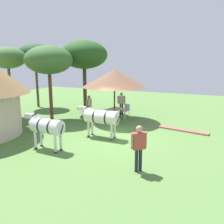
{
  "coord_description": "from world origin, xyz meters",
  "views": [
    {
      "loc": [
        -10.68,
        -5.06,
        3.8
      ],
      "look_at": [
        1.09,
        0.41,
        1.0
      ],
      "focal_mm": 38.25,
      "sensor_mm": 36.0,
      "label": 1
    }
  ],
  "objects_px": {
    "zebra_nearest_camera": "(100,117)",
    "acacia_tree_far_lawn": "(49,60)",
    "guest_behind_table": "(121,102)",
    "standing_watcher": "(139,144)",
    "patio_chair_east_end": "(126,109)",
    "zebra_by_umbrella": "(46,126)",
    "patio_chair_near_lawn": "(102,115)",
    "patio_dining_table": "(114,110)",
    "guest_beside_umbrella": "(89,105)",
    "acacia_tree_behind_hut": "(8,58)",
    "acacia_tree_left_background": "(84,55)",
    "acacia_tree_right_background": "(35,54)",
    "shade_umbrella": "(115,78)"
  },
  "relations": [
    {
      "from": "zebra_nearest_camera",
      "to": "acacia_tree_far_lawn",
      "type": "relative_size",
      "value": 0.5
    },
    {
      "from": "guest_behind_table",
      "to": "standing_watcher",
      "type": "xyz_separation_m",
      "value": [
        -8.0,
        -4.0,
        0.04
      ]
    },
    {
      "from": "patio_chair_east_end",
      "to": "zebra_by_umbrella",
      "type": "xyz_separation_m",
      "value": [
        -7.18,
        0.86,
        0.51
      ]
    },
    {
      "from": "patio_chair_east_end",
      "to": "patio_chair_near_lawn",
      "type": "distance_m",
      "value": 2.42
    },
    {
      "from": "standing_watcher",
      "to": "zebra_nearest_camera",
      "type": "relative_size",
      "value": 0.7
    },
    {
      "from": "patio_dining_table",
      "to": "guest_beside_umbrella",
      "type": "xyz_separation_m",
      "value": [
        -0.34,
        1.7,
        0.28
      ]
    },
    {
      "from": "patio_dining_table",
      "to": "acacia_tree_behind_hut",
      "type": "distance_m",
      "value": 7.98
    },
    {
      "from": "patio_chair_east_end",
      "to": "zebra_nearest_camera",
      "type": "height_order",
      "value": "zebra_nearest_camera"
    },
    {
      "from": "acacia_tree_left_background",
      "to": "guest_beside_umbrella",
      "type": "bearing_deg",
      "value": -142.27
    },
    {
      "from": "acacia_tree_far_lawn",
      "to": "acacia_tree_right_background",
      "type": "bearing_deg",
      "value": 51.98
    },
    {
      "from": "guest_beside_umbrella",
      "to": "standing_watcher",
      "type": "xyz_separation_m",
      "value": [
        -6.04,
        -5.51,
        0.07
      ]
    },
    {
      "from": "shade_umbrella",
      "to": "acacia_tree_left_background",
      "type": "xyz_separation_m",
      "value": [
        1.42,
        3.07,
        1.48
      ]
    },
    {
      "from": "patio_chair_near_lawn",
      "to": "guest_beside_umbrella",
      "type": "distance_m",
      "value": 1.65
    },
    {
      "from": "guest_behind_table",
      "to": "acacia_tree_far_lawn",
      "type": "height_order",
      "value": "acacia_tree_far_lawn"
    },
    {
      "from": "patio_chair_near_lawn",
      "to": "zebra_nearest_camera",
      "type": "bearing_deg",
      "value": -48.32
    },
    {
      "from": "standing_watcher",
      "to": "patio_dining_table",
      "type": "bearing_deg",
      "value": 77.25
    },
    {
      "from": "standing_watcher",
      "to": "zebra_by_umbrella",
      "type": "relative_size",
      "value": 0.77
    },
    {
      "from": "shade_umbrella",
      "to": "zebra_nearest_camera",
      "type": "height_order",
      "value": "shade_umbrella"
    },
    {
      "from": "patio_chair_east_end",
      "to": "acacia_tree_left_background",
      "type": "xyz_separation_m",
      "value": [
        0.27,
        3.42,
        3.67
      ]
    },
    {
      "from": "patio_chair_east_end",
      "to": "acacia_tree_left_background",
      "type": "distance_m",
      "value": 5.03
    },
    {
      "from": "guest_beside_umbrella",
      "to": "zebra_nearest_camera",
      "type": "distance_m",
      "value": 4.08
    },
    {
      "from": "shade_umbrella",
      "to": "patio_chair_near_lawn",
      "type": "xyz_separation_m",
      "value": [
        -1.16,
        0.33,
        -2.19
      ]
    },
    {
      "from": "guest_behind_table",
      "to": "acacia_tree_left_background",
      "type": "xyz_separation_m",
      "value": [
        -0.2,
        2.88,
        3.23
      ]
    },
    {
      "from": "guest_behind_table",
      "to": "patio_chair_east_end",
      "type": "bearing_deg",
      "value": 123.68
    },
    {
      "from": "acacia_tree_behind_hut",
      "to": "acacia_tree_left_background",
      "type": "distance_m",
      "value": 5.16
    },
    {
      "from": "patio_chair_east_end",
      "to": "acacia_tree_behind_hut",
      "type": "relative_size",
      "value": 0.19
    },
    {
      "from": "acacia_tree_far_lawn",
      "to": "guest_behind_table",
      "type": "bearing_deg",
      "value": -50.58
    },
    {
      "from": "acacia_tree_right_background",
      "to": "acacia_tree_far_lawn",
      "type": "height_order",
      "value": "acacia_tree_right_background"
    },
    {
      "from": "patio_dining_table",
      "to": "zebra_nearest_camera",
      "type": "xyz_separation_m",
      "value": [
        -3.54,
        -0.83,
        0.39
      ]
    },
    {
      "from": "zebra_by_umbrella",
      "to": "acacia_tree_far_lawn",
      "type": "distance_m",
      "value": 6.36
    },
    {
      "from": "patio_chair_near_lawn",
      "to": "acacia_tree_behind_hut",
      "type": "relative_size",
      "value": 0.19
    },
    {
      "from": "shade_umbrella",
      "to": "zebra_nearest_camera",
      "type": "relative_size",
      "value": 1.73
    },
    {
      "from": "zebra_by_umbrella",
      "to": "acacia_tree_left_background",
      "type": "distance_m",
      "value": 8.49
    },
    {
      "from": "acacia_tree_behind_hut",
      "to": "acacia_tree_right_background",
      "type": "height_order",
      "value": "acacia_tree_right_background"
    },
    {
      "from": "acacia_tree_right_background",
      "to": "acacia_tree_far_lawn",
      "type": "relative_size",
      "value": 1.09
    },
    {
      "from": "zebra_nearest_camera",
      "to": "zebra_by_umbrella",
      "type": "bearing_deg",
      "value": 151.84
    },
    {
      "from": "zebra_nearest_camera",
      "to": "zebra_by_umbrella",
      "type": "distance_m",
      "value": 2.82
    },
    {
      "from": "guest_beside_umbrella",
      "to": "standing_watcher",
      "type": "height_order",
      "value": "standing_watcher"
    },
    {
      "from": "standing_watcher",
      "to": "acacia_tree_right_background",
      "type": "height_order",
      "value": "acacia_tree_right_background"
    },
    {
      "from": "shade_umbrella",
      "to": "acacia_tree_right_background",
      "type": "xyz_separation_m",
      "value": [
        1.52,
        7.74,
        1.62
      ]
    },
    {
      "from": "zebra_nearest_camera",
      "to": "acacia_tree_behind_hut",
      "type": "bearing_deg",
      "value": 78.22
    },
    {
      "from": "shade_umbrella",
      "to": "acacia_tree_right_background",
      "type": "relative_size",
      "value": 0.8
    },
    {
      "from": "patio_chair_near_lawn",
      "to": "acacia_tree_far_lawn",
      "type": "relative_size",
      "value": 0.19
    },
    {
      "from": "patio_dining_table",
      "to": "zebra_by_umbrella",
      "type": "relative_size",
      "value": 0.69
    },
    {
      "from": "patio_dining_table",
      "to": "guest_behind_table",
      "type": "height_order",
      "value": "guest_behind_table"
    },
    {
      "from": "acacia_tree_right_background",
      "to": "guest_behind_table",
      "type": "bearing_deg",
      "value": -89.27
    },
    {
      "from": "patio_dining_table",
      "to": "patio_chair_east_end",
      "type": "distance_m",
      "value": 1.22
    },
    {
      "from": "patio_chair_near_lawn",
      "to": "guest_behind_table",
      "type": "xyz_separation_m",
      "value": [
        2.78,
        -0.14,
        0.44
      ]
    },
    {
      "from": "patio_chair_east_end",
      "to": "standing_watcher",
      "type": "bearing_deg",
      "value": 131.77
    },
    {
      "from": "acacia_tree_far_lawn",
      "to": "acacia_tree_left_background",
      "type": "bearing_deg",
      "value": -16.68
    }
  ]
}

